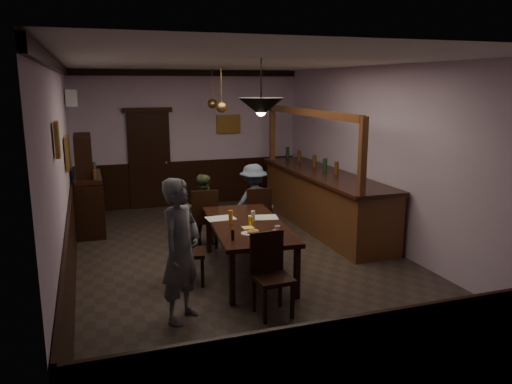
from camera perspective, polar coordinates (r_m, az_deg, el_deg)
name	(u,v)px	position (r m, az deg, el deg)	size (l,w,h in m)	color
room	(243,166)	(7.43, -1.54, 2.98)	(5.01, 8.01, 3.01)	#2D2621
dining_table	(247,227)	(7.16, -1.00, -4.07)	(1.20, 2.29, 0.75)	black
chair_far_left	(204,216)	(8.32, -5.91, -2.74)	(0.48, 0.48, 1.01)	black
chair_far_right	(257,213)	(8.49, 0.16, -2.44)	(0.45, 0.45, 0.99)	black
chair_near	(270,270)	(5.99, 1.64, -8.89)	(0.45, 0.45, 0.98)	black
chair_side	(184,248)	(6.90, -8.24, -6.31)	(0.49, 0.49, 0.94)	black
person_standing	(181,251)	(5.78, -8.58, -6.63)	(0.61, 0.40, 1.68)	slate
person_seated_left	(202,209)	(8.58, -6.17, -1.94)	(0.59, 0.46, 1.20)	#465332
person_seated_right	(253,202)	(8.72, -0.30, -1.16)	(0.87, 0.50, 1.34)	#4E5C6F
newspaper_left	(221,218)	(7.39, -4.06, -3.01)	(0.42, 0.30, 0.01)	silver
newspaper_right	(263,217)	(7.42, 0.84, -2.93)	(0.42, 0.30, 0.01)	silver
napkin	(248,227)	(6.92, -0.94, -4.07)	(0.15, 0.15, 0.00)	#EED157
saucer	(277,231)	(6.74, 2.42, -4.50)	(0.15, 0.15, 0.01)	white
coffee_cup	(277,228)	(6.71, 2.47, -4.18)	(0.08, 0.08, 0.07)	white
pastry_plate	(249,234)	(6.63, -0.79, -4.77)	(0.22, 0.22, 0.01)	white
pastry_ring_a	(252,232)	(6.61, -0.46, -4.56)	(0.13, 0.13, 0.04)	#C68C47
pastry_ring_b	(254,231)	(6.63, -0.23, -4.52)	(0.13, 0.13, 0.04)	#C68C47
soda_can	(250,221)	(7.03, -0.63, -3.32)	(0.07, 0.07, 0.12)	yellow
beer_glass	(231,217)	(7.07, -2.91, -2.91)	(0.06, 0.06, 0.20)	#BF721E
water_glass	(253,216)	(7.23, -0.34, -2.76)	(0.06, 0.06, 0.15)	silver
pepper_mill	(233,235)	(6.37, -2.68, -4.91)	(0.04, 0.04, 0.14)	black
sideboard	(88,193)	(9.72, -18.62, -0.10)	(0.49, 1.37, 1.80)	black
bar_counter	(323,199)	(9.51, 7.70, -0.75)	(0.93, 4.02, 2.25)	#502515
door_back	(150,161)	(11.15, -12.07, 3.51)	(0.90, 0.06, 2.10)	black
ac_unit	(72,97)	(9.91, -20.32, 10.09)	(0.20, 0.85, 0.30)	white
picture_left_small	(57,140)	(5.44, -21.80, 5.59)	(0.04, 0.28, 0.36)	olive
picture_left_large	(67,153)	(7.87, -20.78, 4.19)	(0.04, 0.62, 0.48)	olive
picture_back	(228,124)	(11.42, -3.17, 7.76)	(0.55, 0.04, 0.42)	olive
pendant_iron	(261,107)	(6.09, 0.58, 9.68)	(0.56, 0.56, 0.68)	black
pendant_brass_mid	(222,107)	(8.85, -3.96, 9.65)	(0.20, 0.20, 0.81)	#BF8C3F
pendant_brass_far	(212,104)	(10.33, -5.01, 10.01)	(0.20, 0.20, 0.81)	#BF8C3F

